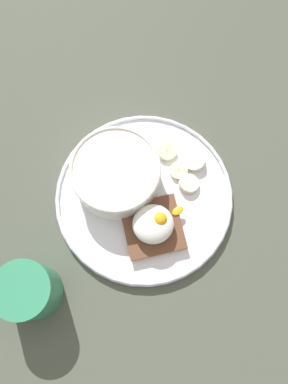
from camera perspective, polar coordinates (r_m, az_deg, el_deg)
name	(u,v)px	position (r cm, az deg, el deg)	size (l,w,h in cm)	color
ground_plane	(144,199)	(61.26, 0.00, -1.09)	(120.00, 120.00, 2.00)	#484D41
plate	(144,196)	(59.53, 0.00, -0.62)	(28.18, 28.18, 1.60)	white
oatmeal_bowl	(116,174)	(57.62, -4.26, 2.73)	(13.66, 13.66, 5.72)	white
toast_slice	(156,226)	(57.33, 1.81, -5.25)	(8.93, 8.93, 1.46)	brown
poached_egg	(157,223)	(55.09, 1.95, -4.72)	(7.93, 5.97, 3.60)	white
banana_slice_front	(179,171)	(60.38, 5.29, 3.26)	(3.40, 3.46, 1.17)	#EDEAB7
banana_slice_left	(167,151)	(61.40, 3.51, 6.21)	(4.41, 4.43, 1.44)	#F3EAB5
banana_slice_back	(194,161)	(61.07, 7.68, 4.70)	(4.63, 4.55, 1.69)	beige
banana_slice_right	(189,185)	(59.64, 6.92, 1.00)	(4.47, 4.43, 1.52)	#F7EEC3
coffee_mug	(29,291)	(56.10, -17.17, -14.20)	(8.01, 8.01, 8.20)	#2F865F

